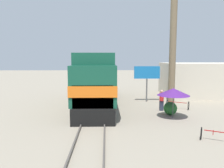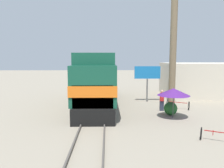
{
  "view_description": "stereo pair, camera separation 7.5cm",
  "coord_description": "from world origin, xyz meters",
  "px_view_note": "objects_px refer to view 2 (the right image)",
  "views": [
    {
      "loc": [
        0.83,
        -16.08,
        4.15
      ],
      "look_at": [
        1.2,
        -2.18,
        2.5
      ],
      "focal_mm": 35.0,
      "sensor_mm": 36.0,
      "label": 1
    },
    {
      "loc": [
        0.9,
        -16.08,
        4.15
      ],
      "look_at": [
        1.2,
        -2.18,
        2.5
      ],
      "focal_mm": 35.0,
      "sensor_mm": 36.0,
      "label": 2
    }
  ],
  "objects_px": {
    "utility_pole": "(173,39)",
    "bicycle_spare": "(219,136)",
    "vendor_umbrella": "(174,92)",
    "billboard_sign": "(147,75)",
    "person_bystander": "(162,100)",
    "bicycle": "(178,105)",
    "locomotive": "(97,83)"
  },
  "relations": [
    {
      "from": "locomotive",
      "to": "bicycle",
      "type": "height_order",
      "value": "locomotive"
    },
    {
      "from": "locomotive",
      "to": "billboard_sign",
      "type": "xyz_separation_m",
      "value": [
        4.7,
        1.49,
        0.63
      ]
    },
    {
      "from": "bicycle",
      "to": "bicycle_spare",
      "type": "height_order",
      "value": "bicycle"
    },
    {
      "from": "vendor_umbrella",
      "to": "billboard_sign",
      "type": "xyz_separation_m",
      "value": [
        -0.75,
        5.86,
        0.75
      ]
    },
    {
      "from": "person_bystander",
      "to": "bicycle",
      "type": "distance_m",
      "value": 1.7
    },
    {
      "from": "bicycle",
      "to": "locomotive",
      "type": "bearing_deg",
      "value": -75.23
    },
    {
      "from": "utility_pole",
      "to": "bicycle_spare",
      "type": "bearing_deg",
      "value": -90.86
    },
    {
      "from": "utility_pole",
      "to": "vendor_umbrella",
      "type": "bearing_deg",
      "value": -105.06
    },
    {
      "from": "utility_pole",
      "to": "person_bystander",
      "type": "bearing_deg",
      "value": -123.81
    },
    {
      "from": "locomotive",
      "to": "bicycle",
      "type": "distance_m",
      "value": 7.08
    },
    {
      "from": "billboard_sign",
      "to": "bicycle_spare",
      "type": "xyz_separation_m",
      "value": [
        1.77,
        -10.23,
        -2.28
      ]
    },
    {
      "from": "person_bystander",
      "to": "bicycle_spare",
      "type": "bearing_deg",
      "value": -79.12
    },
    {
      "from": "bicycle_spare",
      "to": "person_bystander",
      "type": "bearing_deg",
      "value": -141.69
    },
    {
      "from": "billboard_sign",
      "to": "bicycle_spare",
      "type": "bearing_deg",
      "value": -80.2
    },
    {
      "from": "utility_pole",
      "to": "vendor_umbrella",
      "type": "relative_size",
      "value": 5.25
    },
    {
      "from": "vendor_umbrella",
      "to": "billboard_sign",
      "type": "height_order",
      "value": "billboard_sign"
    },
    {
      "from": "locomotive",
      "to": "vendor_umbrella",
      "type": "xyz_separation_m",
      "value": [
        5.46,
        -4.37,
        -0.13
      ]
    },
    {
      "from": "utility_pole",
      "to": "person_bystander",
      "type": "xyz_separation_m",
      "value": [
        -1.39,
        -2.07,
        -4.91
      ]
    },
    {
      "from": "billboard_sign",
      "to": "vendor_umbrella",
      "type": "bearing_deg",
      "value": -82.68
    },
    {
      "from": "billboard_sign",
      "to": "person_bystander",
      "type": "height_order",
      "value": "billboard_sign"
    },
    {
      "from": "vendor_umbrella",
      "to": "billboard_sign",
      "type": "distance_m",
      "value": 5.96
    },
    {
      "from": "person_bystander",
      "to": "bicycle",
      "type": "bearing_deg",
      "value": 21.93
    },
    {
      "from": "bicycle",
      "to": "bicycle_spare",
      "type": "relative_size",
      "value": 1.03
    },
    {
      "from": "utility_pole",
      "to": "billboard_sign",
      "type": "xyz_separation_m",
      "value": [
        -1.9,
        1.61,
        -3.2
      ]
    },
    {
      "from": "vendor_umbrella",
      "to": "bicycle_spare",
      "type": "bearing_deg",
      "value": -76.92
    },
    {
      "from": "utility_pole",
      "to": "person_bystander",
      "type": "relative_size",
      "value": 6.93
    },
    {
      "from": "utility_pole",
      "to": "bicycle_spare",
      "type": "relative_size",
      "value": 6.28
    },
    {
      "from": "billboard_sign",
      "to": "person_bystander",
      "type": "xyz_separation_m",
      "value": [
        0.51,
        -3.68,
        -1.7
      ]
    },
    {
      "from": "vendor_umbrella",
      "to": "person_bystander",
      "type": "xyz_separation_m",
      "value": [
        -0.24,
        2.18,
        -0.95
      ]
    },
    {
      "from": "locomotive",
      "to": "bicycle_spare",
      "type": "relative_size",
      "value": 7.1
    },
    {
      "from": "person_bystander",
      "to": "bicycle_spare",
      "type": "height_order",
      "value": "person_bystander"
    },
    {
      "from": "billboard_sign",
      "to": "bicycle",
      "type": "bearing_deg",
      "value": -57.0
    }
  ]
}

